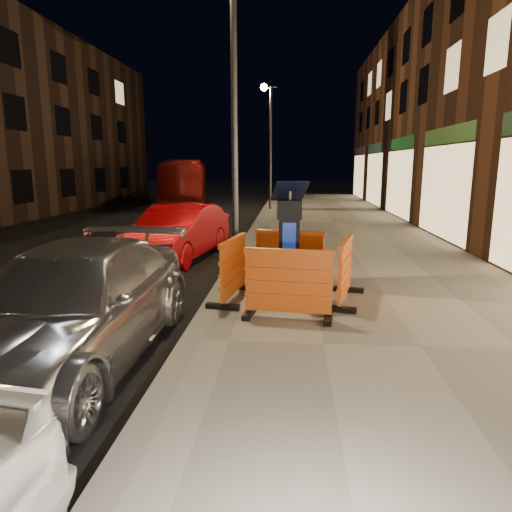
# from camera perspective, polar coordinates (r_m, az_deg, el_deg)

# --- Properties ---
(ground_plane) EXTENTS (120.00, 120.00, 0.00)m
(ground_plane) POSITION_cam_1_polar(r_m,az_deg,el_deg) (6.29, -8.14, -11.59)
(ground_plane) COLOR black
(ground_plane) RESTS_ON ground
(sidewalk) EXTENTS (6.00, 60.00, 0.15)m
(sidewalk) POSITION_cam_1_polar(r_m,az_deg,el_deg) (6.36, 19.86, -11.21)
(sidewalk) COLOR gray
(sidewalk) RESTS_ON ground
(kerb) EXTENTS (0.30, 60.00, 0.15)m
(kerb) POSITION_cam_1_polar(r_m,az_deg,el_deg) (6.26, -8.16, -10.96)
(kerb) COLOR slate
(kerb) RESTS_ON ground
(parking_kiosk) EXTENTS (0.71, 0.71, 1.91)m
(parking_kiosk) POSITION_cam_1_polar(r_m,az_deg,el_deg) (7.69, 4.16, 1.35)
(parking_kiosk) COLOR black
(parking_kiosk) RESTS_ON sidewalk
(barrier_front) EXTENTS (1.43, 0.72, 1.07)m
(barrier_front) POSITION_cam_1_polar(r_m,az_deg,el_deg) (6.86, 4.07, -3.52)
(barrier_front) COLOR #E45916
(barrier_front) RESTS_ON sidewalk
(barrier_back) EXTENTS (1.47, 0.90, 1.07)m
(barrier_back) POSITION_cam_1_polar(r_m,az_deg,el_deg) (8.71, 4.14, -0.29)
(barrier_back) COLOR #E45916
(barrier_back) RESTS_ON sidewalk
(barrier_kerbside) EXTENTS (0.79, 1.44, 1.07)m
(barrier_kerbside) POSITION_cam_1_polar(r_m,az_deg,el_deg) (7.84, -2.85, -1.59)
(barrier_kerbside) COLOR #E45916
(barrier_kerbside) RESTS_ON sidewalk
(barrier_bldgside) EXTENTS (0.87, 1.46, 1.07)m
(barrier_bldgside) POSITION_cam_1_polar(r_m,az_deg,el_deg) (7.83, 11.08, -1.80)
(barrier_bldgside) COLOR #E45916
(barrier_bldgside) RESTS_ON sidewalk
(car_silver) EXTENTS (2.15, 5.02, 1.44)m
(car_silver) POSITION_cam_1_polar(r_m,az_deg,el_deg) (6.36, -21.71, -12.07)
(car_silver) COLOR #B7B7BC
(car_silver) RESTS_ON ground
(car_red) EXTENTS (2.14, 4.45, 1.41)m
(car_red) POSITION_cam_1_polar(r_m,az_deg,el_deg) (12.15, -9.57, -0.33)
(car_red) COLOR #A8070E
(car_red) RESTS_ON ground
(bus_doubledecker) EXTENTS (3.78, 9.79, 2.66)m
(bus_doubledecker) POSITION_cam_1_polar(r_m,az_deg,el_deg) (28.26, -8.77, 6.37)
(bus_doubledecker) COLOR maroon
(bus_doubledecker) RESTS_ON ground
(street_lamp_mid) EXTENTS (0.12, 0.12, 6.00)m
(street_lamp_mid) POSITION_cam_1_polar(r_m,az_deg,el_deg) (8.74, -2.71, 16.04)
(street_lamp_mid) COLOR #3F3F44
(street_lamp_mid) RESTS_ON sidewalk
(street_lamp_far) EXTENTS (0.12, 0.12, 6.00)m
(street_lamp_far) POSITION_cam_1_polar(r_m,az_deg,el_deg) (23.68, 1.83, 13.16)
(street_lamp_far) COLOR #3F3F44
(street_lamp_far) RESTS_ON sidewalk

